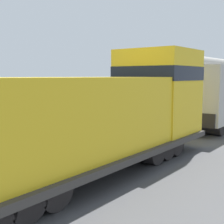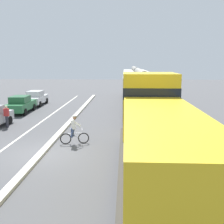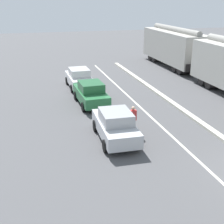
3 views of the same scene
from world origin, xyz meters
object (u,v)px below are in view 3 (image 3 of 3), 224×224
at_px(hopper_car_middle, 174,47).
at_px(parked_car_white, 79,78).
at_px(parked_car_green, 91,93).
at_px(pedestrian_by_cars, 133,120).
at_px(parked_car_silver, 115,125).

distance_m(hopper_car_middle, parked_car_white, 12.67).
bearing_deg(parked_car_green, parked_car_white, 90.63).
bearing_deg(hopper_car_middle, parked_car_white, -152.99).
relative_size(parked_car_green, pedestrian_by_cars, 2.63).
distance_m(parked_car_green, parked_car_white, 4.50).
relative_size(parked_car_green, parked_car_white, 1.01).
distance_m(parked_car_white, pedestrian_by_cars, 10.16).
distance_m(hopper_car_middle, parked_car_green, 15.21).
bearing_deg(parked_car_green, parked_car_silver, -89.34).
bearing_deg(pedestrian_by_cars, parked_car_silver, -161.73).
height_order(hopper_car_middle, parked_car_green, hopper_car_middle).
distance_m(parked_car_silver, parked_car_green, 5.95).
bearing_deg(hopper_car_middle, parked_car_green, -137.56).
height_order(hopper_car_middle, pedestrian_by_cars, hopper_car_middle).
height_order(hopper_car_middle, parked_car_white, hopper_car_middle).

